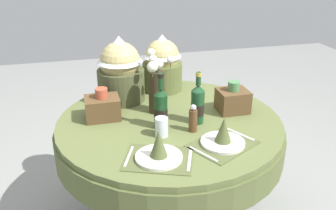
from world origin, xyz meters
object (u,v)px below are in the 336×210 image
Objects in this scene: gift_tub_back_left at (120,67)px; wine_bottle_centre at (198,104)px; tumbler_near_left at (162,127)px; wine_bottle_left at (161,108)px; gift_tub_back_centre at (162,61)px; place_setting_left at (159,151)px; dining_table at (169,138)px; flower_vase at (157,84)px; pepper_mill at (193,119)px; woven_basket_side_left at (102,107)px; woven_basket_side_right at (233,100)px; place_setting_right at (223,137)px.

wine_bottle_centre is at bearing -49.24° from gift_tub_back_left.
wine_bottle_left is at bearing 78.78° from tumbler_near_left.
gift_tub_back_left reaches higher than gift_tub_back_centre.
wine_bottle_left reaches higher than place_setting_left.
gift_tub_back_centre is (0.17, 0.70, 0.16)m from tumbler_near_left.
dining_table is 12.64× the size of tumbler_near_left.
pepper_mill is (0.14, -0.31, -0.11)m from flower_vase.
wine_bottle_left is 0.82× the size of gift_tub_back_centre.
place_setting_left is at bearing -66.96° from woven_basket_side_left.
wine_bottle_left reaches higher than pepper_mill.
pepper_mill is at bearing 43.61° from place_setting_left.
woven_basket_side_right is (0.47, -0.11, -0.11)m from flower_vase.
dining_table is 3.43× the size of place_setting_left.
place_setting_right is at bearing -119.64° from woven_basket_side_right.
wine_bottle_left is (-0.02, -0.22, -0.06)m from flower_vase.
pepper_mill is (0.19, 0.01, 0.02)m from tumbler_near_left.
place_setting_right is 0.77m from woven_basket_side_left.
woven_basket_side_right reaches higher than place_setting_left.
gift_tub_back_left reaches higher than flower_vase.
woven_basket_side_right reaches higher than tumbler_near_left.
dining_table is 3.33× the size of place_setting_right.
wine_bottle_centre is (0.23, 0.01, -0.00)m from wine_bottle_left.
tumbler_near_left is 0.73m from gift_tub_back_centre.
gift_tub_back_left is (-0.40, 0.46, 0.11)m from wine_bottle_centre.
flower_vase reaches higher than pepper_mill.
gift_tub_back_centre reaches higher than woven_basket_side_left.
gift_tub_back_centre reaches higher than wine_bottle_centre.
gift_tub_back_left is at bearing 59.78° from woven_basket_side_left.
place_setting_left is 1.05× the size of flower_vase.
wine_bottle_centre is at bearing -45.66° from flower_vase.
wine_bottle_left is 0.62m from gift_tub_back_centre.
tumbler_near_left is 0.43m from woven_basket_side_left.
gift_tub_back_left reaches higher than woven_basket_side_left.
woven_basket_side_right is at bearing 12.48° from wine_bottle_left.
gift_tub_back_centre is (-0.13, 0.87, 0.17)m from place_setting_right.
woven_basket_side_right is (0.35, -0.48, -0.14)m from gift_tub_back_centre.
wine_bottle_left is at bearing 135.16° from place_setting_right.
tumbler_near_left is 0.62m from gift_tub_back_left.
place_setting_right is at bearing -44.84° from wine_bottle_left.
gift_tub_back_left is at bearing 120.96° from pepper_mill.
place_setting_right is at bearing -61.24° from dining_table.
tumbler_near_left is at bearing 149.63° from place_setting_right.
gift_tub_back_centre reaches higher than dining_table.
pepper_mill reaches higher than tumbler_near_left.
wine_bottle_centre reaches higher than woven_basket_side_left.
woven_basket_side_left is (-0.49, 0.30, -0.00)m from pepper_mill.
flower_vase is 0.36m from pepper_mill.
wine_bottle_left is at bearing -167.52° from woven_basket_side_right.
tumbler_near_left is at bearing -157.75° from woven_basket_side_right.
place_setting_right is 0.89m from gift_tub_back_left.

